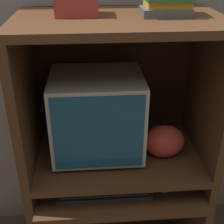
# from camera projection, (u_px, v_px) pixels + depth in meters

# --- Properties ---
(wall_back) EXTENTS (6.00, 0.06, 2.60)m
(wall_back) POSITION_uv_depth(u_px,v_px,m) (113.00, 34.00, 1.71)
(wall_back) COLOR gray
(wall_back) RESTS_ON ground_plane
(desk_base) EXTENTS (0.93, 0.60, 0.61)m
(desk_base) POSITION_uv_depth(u_px,v_px,m) (118.00, 206.00, 1.81)
(desk_base) COLOR #4C2D19
(desk_base) RESTS_ON ground_plane
(desk_monitor_shelf) EXTENTS (0.93, 0.56, 0.13)m
(desk_monitor_shelf) POSITION_uv_depth(u_px,v_px,m) (118.00, 157.00, 1.69)
(desk_monitor_shelf) COLOR #4C2D19
(desk_monitor_shelf) RESTS_ON desk_base
(hutch_upper) EXTENTS (0.93, 0.56, 0.72)m
(hutch_upper) POSITION_uv_depth(u_px,v_px,m) (118.00, 70.00, 1.49)
(hutch_upper) COLOR #4C2D19
(hutch_upper) RESTS_ON desk_monitor_shelf
(crt_monitor) EXTENTS (0.45, 0.39, 0.43)m
(crt_monitor) POSITION_uv_depth(u_px,v_px,m) (97.00, 114.00, 1.59)
(crt_monitor) COLOR beige
(crt_monitor) RESTS_ON desk_monitor_shelf
(keyboard) EXTENTS (0.48, 0.15, 0.03)m
(keyboard) POSITION_uv_depth(u_px,v_px,m) (104.00, 190.00, 1.60)
(keyboard) COLOR #2D2D30
(keyboard) RESTS_ON desk_base
(mouse) EXTENTS (0.06, 0.04, 0.03)m
(mouse) POSITION_uv_depth(u_px,v_px,m) (164.00, 189.00, 1.60)
(mouse) COLOR #B7B7B7
(mouse) RESTS_ON desk_base
(snack_bag) EXTENTS (0.21, 0.16, 0.17)m
(snack_bag) POSITION_uv_depth(u_px,v_px,m) (164.00, 141.00, 1.62)
(snack_bag) COLOR #BC382D
(snack_bag) RESTS_ON desk_monitor_shelf
(storage_box) EXTENTS (0.18, 0.16, 0.13)m
(storage_box) POSITION_uv_depth(u_px,v_px,m) (76.00, 0.00, 1.33)
(storage_box) COLOR maroon
(storage_box) RESTS_ON hutch_upper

